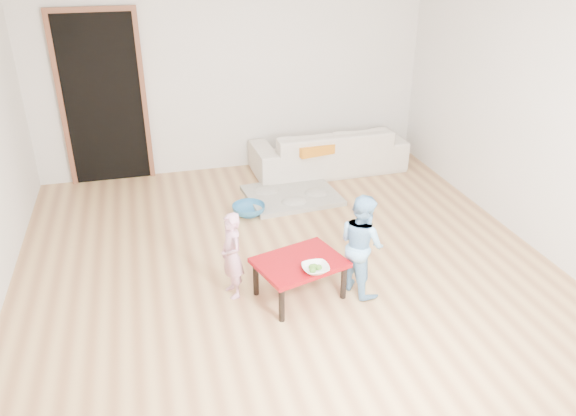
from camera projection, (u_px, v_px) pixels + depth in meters
name	position (u px, v px, depth m)	size (l,w,h in m)	color
floor	(283.00, 259.00, 5.46)	(5.00, 5.00, 0.01)	#A06E44
back_wall	(233.00, 70.00, 7.05)	(5.00, 0.02, 2.60)	white
right_wall	(530.00, 110.00, 5.46)	(0.02, 5.00, 2.60)	white
doorway	(103.00, 101.00, 6.79)	(1.02, 0.08, 2.11)	brown
sofa	(328.00, 149.00, 7.37)	(1.98, 0.77, 0.58)	beige
cushion	(311.00, 147.00, 7.03)	(0.46, 0.41, 0.12)	orange
red_table	(300.00, 278.00, 4.83)	(0.72, 0.54, 0.36)	maroon
bowl	(316.00, 269.00, 4.59)	(0.22, 0.22, 0.05)	white
broccoli	(316.00, 268.00, 4.59)	(0.12, 0.12, 0.06)	#2D5919
child_pink	(232.00, 255.00, 4.77)	(0.29, 0.19, 0.78)	#D26091
child_blue	(362.00, 244.00, 4.80)	(0.45, 0.35, 0.92)	#5C93D5
basin	(249.00, 210.00, 6.30)	(0.37, 0.37, 0.12)	teal
blanket	(292.00, 195.00, 6.72)	(1.05, 0.88, 0.05)	#B0AC9C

